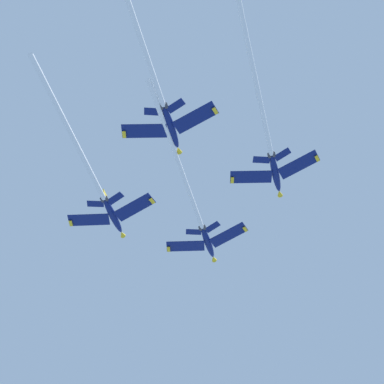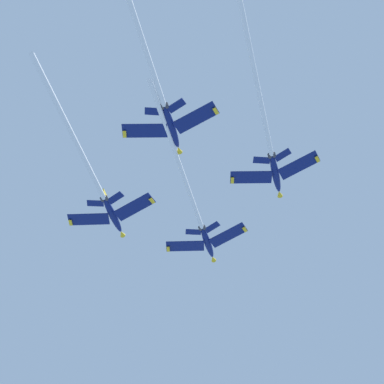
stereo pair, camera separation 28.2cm
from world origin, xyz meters
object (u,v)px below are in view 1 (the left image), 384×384
jet_lead (195,207)px  jet_left_wing (94,179)px  jet_right_wing (267,133)px  jet_slot (155,79)px

jet_lead → jet_left_wing: bearing=7.3°
jet_lead → jet_left_wing: size_ratio=1.10×
jet_left_wing → jet_right_wing: (-31.57, 19.56, -0.28)m
jet_left_wing → jet_lead: bearing=-172.7°
jet_left_wing → jet_slot: 27.76m
jet_right_wing → jet_left_wing: bearing=-31.8°
jet_left_wing → jet_right_wing: 37.14m
jet_lead → jet_slot: (16.12, 28.12, -18.61)m
jet_lead → jet_left_wing: jet_lead is taller
jet_slot → jet_right_wing: bearing=-167.3°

